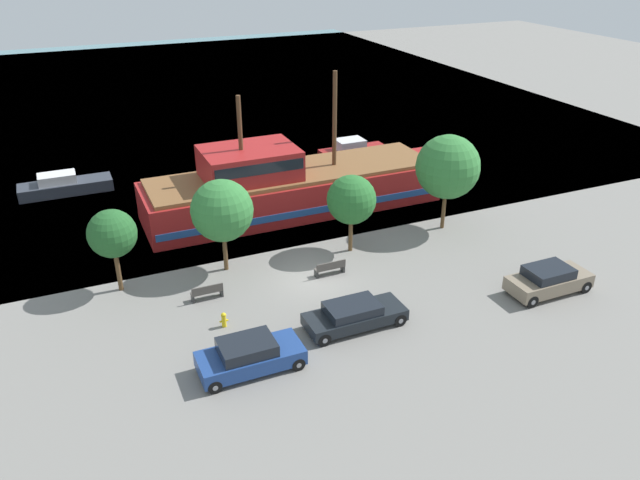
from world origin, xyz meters
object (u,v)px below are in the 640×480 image
(moored_boat_outer, at_px, (64,185))
(fire_hydrant, at_px, (224,319))
(parked_car_curb_front, at_px, (354,315))
(bench_promenade_east, at_px, (330,268))
(bench_promenade_west, at_px, (207,292))
(pirate_ship, at_px, (289,186))
(parked_car_curb_rear, at_px, (250,355))
(parked_car_curb_mid, at_px, (549,280))
(moored_boat_dockside, at_px, (353,151))

(moored_boat_outer, distance_m, fire_hydrant, 21.65)
(parked_car_curb_front, height_order, bench_promenade_east, parked_car_curb_front)
(bench_promenade_west, bearing_deg, fire_hydrant, -87.75)
(pirate_ship, bearing_deg, parked_car_curb_rear, -116.95)
(fire_hydrant, height_order, bench_promenade_east, bench_promenade_east)
(parked_car_curb_front, height_order, fire_hydrant, parked_car_curb_front)
(parked_car_curb_rear, bearing_deg, bench_promenade_west, 92.31)
(parked_car_curb_mid, bearing_deg, moored_boat_outer, 131.97)
(moored_boat_outer, bearing_deg, pirate_ship, -33.99)
(parked_car_curb_mid, bearing_deg, pirate_ship, 118.73)
(parked_car_curb_front, bearing_deg, moored_boat_outer, 116.24)
(pirate_ship, distance_m, parked_car_curb_front, 14.29)
(moored_boat_dockside, relative_size, fire_hydrant, 7.41)
(bench_promenade_east, height_order, bench_promenade_west, same)
(moored_boat_outer, bearing_deg, bench_promenade_west, -72.53)
(moored_boat_outer, distance_m, parked_car_curb_rear, 25.14)
(moored_boat_dockside, height_order, fire_hydrant, moored_boat_dockside)
(pirate_ship, distance_m, bench_promenade_east, 9.32)
(pirate_ship, height_order, bench_promenade_west, pirate_ship)
(pirate_ship, distance_m, parked_car_curb_mid, 17.51)
(parked_car_curb_mid, xyz_separation_m, parked_car_curb_rear, (-16.13, 0.14, -0.02))
(pirate_ship, relative_size, parked_car_curb_rear, 4.67)
(pirate_ship, distance_m, moored_boat_outer, 16.55)
(moored_boat_dockside, xyz_separation_m, moored_boat_outer, (-22.35, 1.34, -0.00))
(parked_car_curb_mid, relative_size, parked_car_curb_rear, 0.98)
(parked_car_curb_rear, relative_size, fire_hydrant, 5.89)
(pirate_ship, height_order, parked_car_curb_mid, pirate_ship)
(bench_promenade_west, bearing_deg, bench_promenade_east, -2.01)
(moored_boat_outer, bearing_deg, moored_boat_dockside, -3.44)
(moored_boat_dockside, height_order, parked_car_curb_rear, moored_boat_dockside)
(parked_car_curb_mid, xyz_separation_m, fire_hydrant, (-16.27, 3.71, -0.33))
(parked_car_curb_rear, height_order, fire_hydrant, parked_car_curb_rear)
(moored_boat_dockside, bearing_deg, parked_car_curb_rear, -125.37)
(moored_boat_outer, xyz_separation_m, bench_promenade_west, (5.71, -18.15, -0.14))
(moored_boat_dockside, distance_m, bench_promenade_west, 23.65)
(moored_boat_dockside, xyz_separation_m, parked_car_curb_rear, (-16.38, -23.08, 0.14))
(pirate_ship, xyz_separation_m, fire_hydrant, (-7.87, -11.62, -1.29))
(pirate_ship, height_order, moored_boat_outer, pirate_ship)
(parked_car_curb_front, height_order, parked_car_curb_mid, parked_car_curb_mid)
(bench_promenade_west, bearing_deg, moored_boat_outer, 107.47)
(moored_boat_outer, distance_m, parked_car_curb_front, 25.99)
(parked_car_curb_front, bearing_deg, bench_promenade_west, 138.21)
(parked_car_curb_rear, height_order, bench_promenade_east, parked_car_curb_rear)
(pirate_ship, bearing_deg, parked_car_curb_front, -98.85)
(bench_promenade_west, bearing_deg, parked_car_curb_rear, -87.69)
(parked_car_curb_front, distance_m, fire_hydrant, 6.19)
(bench_promenade_west, bearing_deg, pirate_ship, 48.18)
(parked_car_curb_front, bearing_deg, parked_car_curb_mid, -6.69)
(moored_boat_dockside, distance_m, moored_boat_outer, 22.39)
(pirate_ship, xyz_separation_m, parked_car_curb_mid, (8.40, -15.33, -0.96))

